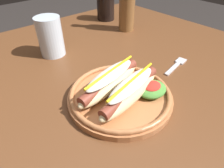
% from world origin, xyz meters
% --- Properties ---
extents(dining_table, '(1.28, 1.00, 0.74)m').
position_xyz_m(dining_table, '(0.00, 0.00, 0.65)').
color(dining_table, brown).
rests_on(dining_table, ground_plane).
extents(hot_dog_plate, '(0.26, 0.26, 0.08)m').
position_xyz_m(hot_dog_plate, '(0.01, -0.14, 0.77)').
color(hot_dog_plate, '#B77042').
rests_on(hot_dog_plate, dining_table).
extents(fork, '(0.12, 0.04, 0.00)m').
position_xyz_m(fork, '(0.25, -0.14, 0.74)').
color(fork, silver).
rests_on(fork, dining_table).
extents(soda_cup, '(0.08, 0.08, 0.12)m').
position_xyz_m(soda_cup, '(0.35, 0.34, 0.80)').
color(soda_cup, black).
rests_on(soda_cup, dining_table).
extents(water_cup, '(0.08, 0.08, 0.13)m').
position_xyz_m(water_cup, '(-0.01, 0.18, 0.80)').
color(water_cup, silver).
rests_on(water_cup, dining_table).
extents(glass_bottle, '(0.07, 0.07, 0.26)m').
position_xyz_m(glass_bottle, '(0.33, 0.17, 0.84)').
color(glass_bottle, brown).
rests_on(glass_bottle, dining_table).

